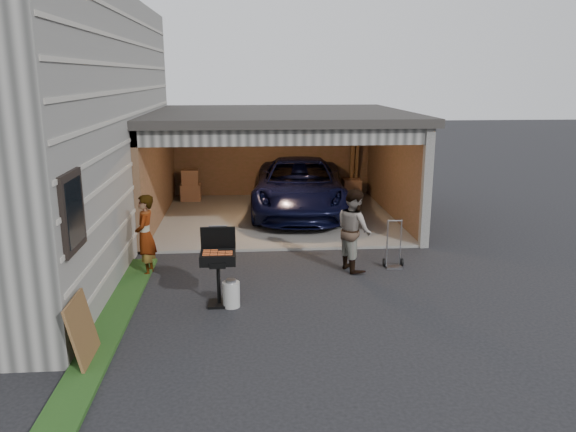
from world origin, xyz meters
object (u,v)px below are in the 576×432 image
object	(u,v)px
hand_truck	(394,258)
minivan	(300,188)
woman	(145,235)
man	(354,230)
propane_tank	(231,294)
bbq_grill	(218,260)
plywood_panel	(83,331)

from	to	relation	value
hand_truck	minivan	bearing A→B (deg)	110.77
woman	man	size ratio (longest dim) A/B	0.97
woman	propane_tank	xyz separation A→B (m)	(1.68, -1.72, -0.58)
bbq_grill	propane_tank	size ratio (longest dim) A/B	3.02
propane_tank	hand_truck	world-z (taller)	hand_truck
man	plywood_panel	size ratio (longest dim) A/B	1.76
man	propane_tank	world-z (taller)	man
man	hand_truck	size ratio (longest dim) A/B	1.67
woman	hand_truck	size ratio (longest dim) A/B	1.61
woman	plywood_panel	size ratio (longest dim) A/B	1.70
minivan	woman	world-z (taller)	woman
woman	plywood_panel	bearing A→B (deg)	-3.37
bbq_grill	woman	bearing A→B (deg)	132.50
woman	hand_truck	xyz separation A→B (m)	(4.94, 0.06, -0.61)
minivan	propane_tank	distance (m)	6.69
man	bbq_grill	xyz separation A→B (m)	(-2.62, -1.60, -0.04)
bbq_grill	plywood_panel	bearing A→B (deg)	-132.85
bbq_grill	propane_tank	bearing A→B (deg)	-29.51
bbq_grill	propane_tank	distance (m)	0.62
plywood_panel	hand_truck	size ratio (longest dim) A/B	0.95
plywood_panel	woman	bearing A→B (deg)	85.55
man	woman	bearing A→B (deg)	73.02
woman	man	world-z (taller)	man
woman	propane_tank	world-z (taller)	woman
woman	hand_truck	bearing A→B (deg)	91.78
propane_tank	plywood_panel	bearing A→B (deg)	-137.95
minivan	woman	size ratio (longest dim) A/B	3.35
bbq_grill	plywood_panel	xyz separation A→B (m)	(-1.74, -1.88, -0.32)
propane_tank	man	bearing A→B (deg)	35.50
woman	man	bearing A→B (deg)	91.04
woman	bbq_grill	distance (m)	2.17
woman	man	distance (m)	4.09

